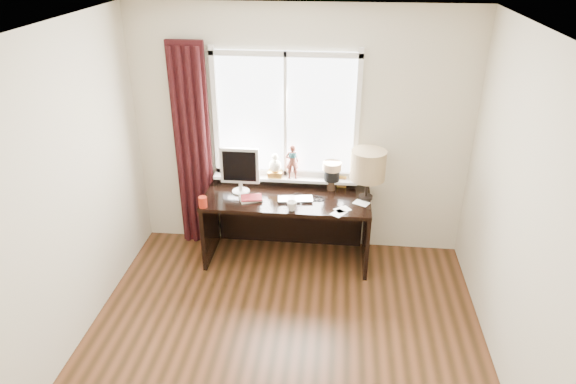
# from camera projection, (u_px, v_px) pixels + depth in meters

# --- Properties ---
(floor) EXTENTS (3.50, 4.00, 0.00)m
(floor) POSITION_uv_depth(u_px,v_px,m) (278.00, 373.00, 4.13)
(floor) COLOR brown
(floor) RESTS_ON ground
(ceiling) EXTENTS (3.50, 4.00, 0.00)m
(ceiling) POSITION_uv_depth(u_px,v_px,m) (274.00, 42.00, 2.96)
(ceiling) COLOR white
(ceiling) RESTS_ON wall_back
(wall_back) EXTENTS (3.50, 0.00, 2.60)m
(wall_back) POSITION_uv_depth(u_px,v_px,m) (300.00, 134.00, 5.32)
(wall_back) COLOR beige
(wall_back) RESTS_ON ground
(wall_left) EXTENTS (0.00, 4.00, 2.60)m
(wall_left) POSITION_uv_depth(u_px,v_px,m) (36.00, 221.00, 3.70)
(wall_left) COLOR beige
(wall_left) RESTS_ON ground
(wall_right) EXTENTS (0.00, 4.00, 2.60)m
(wall_right) POSITION_uv_depth(u_px,v_px,m) (540.00, 249.00, 3.38)
(wall_right) COLOR beige
(wall_right) RESTS_ON ground
(laptop) EXTENTS (0.38, 0.27, 0.03)m
(laptop) POSITION_uv_depth(u_px,v_px,m) (296.00, 199.00, 5.17)
(laptop) COLOR silver
(laptop) RESTS_ON desk
(mug) EXTENTS (0.13, 0.13, 0.10)m
(mug) POSITION_uv_depth(u_px,v_px,m) (292.00, 206.00, 4.98)
(mug) COLOR white
(mug) RESTS_ON desk
(red_cup) EXTENTS (0.08, 0.08, 0.11)m
(red_cup) POSITION_uv_depth(u_px,v_px,m) (203.00, 202.00, 5.03)
(red_cup) COLOR maroon
(red_cup) RESTS_ON desk
(window) EXTENTS (1.52, 0.23, 1.40)m
(window) POSITION_uv_depth(u_px,v_px,m) (287.00, 135.00, 5.28)
(window) COLOR white
(window) RESTS_ON ground
(curtain) EXTENTS (0.38, 0.09, 2.25)m
(curtain) POSITION_uv_depth(u_px,v_px,m) (193.00, 150.00, 5.42)
(curtain) COLOR black
(curtain) RESTS_ON floor
(desk) EXTENTS (1.70, 0.70, 0.75)m
(desk) POSITION_uv_depth(u_px,v_px,m) (288.00, 213.00, 5.44)
(desk) COLOR black
(desk) RESTS_ON floor
(monitor) EXTENTS (0.40, 0.18, 0.49)m
(monitor) POSITION_uv_depth(u_px,v_px,m) (240.00, 168.00, 5.22)
(monitor) COLOR beige
(monitor) RESTS_ON desk
(notebook_stack) EXTENTS (0.26, 0.23, 0.03)m
(notebook_stack) POSITION_uv_depth(u_px,v_px,m) (251.00, 198.00, 5.19)
(notebook_stack) COLOR beige
(notebook_stack) RESTS_ON desk
(brush_holder) EXTENTS (0.09, 0.09, 0.25)m
(brush_holder) POSITION_uv_depth(u_px,v_px,m) (331.00, 184.00, 5.37)
(brush_holder) COLOR black
(brush_holder) RESTS_ON desk
(icon_frame) EXTENTS (0.10, 0.03, 0.13)m
(icon_frame) POSITION_uv_depth(u_px,v_px,m) (342.00, 182.00, 5.42)
(icon_frame) COLOR gold
(icon_frame) RESTS_ON desk
(table_lamp) EXTENTS (0.35, 0.35, 0.52)m
(table_lamp) POSITION_uv_depth(u_px,v_px,m) (368.00, 166.00, 5.06)
(table_lamp) COLOR black
(table_lamp) RESTS_ON desk
(loose_papers) EXTENTS (0.40, 0.41, 0.00)m
(loose_papers) POSITION_uv_depth(u_px,v_px,m) (348.00, 209.00, 5.02)
(loose_papers) COLOR white
(loose_papers) RESTS_ON desk
(desk_cables) EXTENTS (0.36, 0.19, 0.01)m
(desk_cables) POSITION_uv_depth(u_px,v_px,m) (311.00, 198.00, 5.22)
(desk_cables) COLOR black
(desk_cables) RESTS_ON desk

